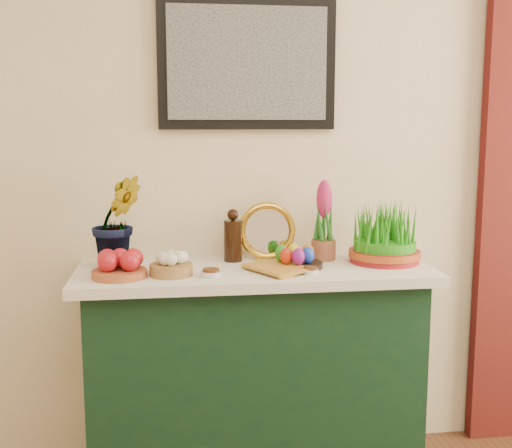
{
  "coord_description": "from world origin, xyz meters",
  "views": [
    {
      "loc": [
        -0.56,
        -0.47,
        1.45
      ],
      "look_at": [
        -0.24,
        1.95,
        1.07
      ],
      "focal_mm": 45.0,
      "sensor_mm": 36.0,
      "label": 1
    }
  ],
  "objects_px": {
    "sideboard": "(254,378)",
    "book": "(259,271)",
    "mirror": "(267,232)",
    "wheatgrass_sabzeh": "(385,237)",
    "hyacinth_green": "(117,206)"
  },
  "relations": [
    {
      "from": "sideboard",
      "to": "book",
      "type": "height_order",
      "value": "book"
    },
    {
      "from": "mirror",
      "to": "book",
      "type": "bearing_deg",
      "value": -104.44
    },
    {
      "from": "mirror",
      "to": "wheatgrass_sabzeh",
      "type": "height_order",
      "value": "mirror"
    },
    {
      "from": "book",
      "to": "sideboard",
      "type": "bearing_deg",
      "value": 60.07
    },
    {
      "from": "mirror",
      "to": "book",
      "type": "height_order",
      "value": "mirror"
    },
    {
      "from": "sideboard",
      "to": "hyacinth_green",
      "type": "xyz_separation_m",
      "value": [
        -0.54,
        0.08,
        0.71
      ]
    },
    {
      "from": "hyacinth_green",
      "to": "book",
      "type": "relative_size",
      "value": 2.11
    },
    {
      "from": "hyacinth_green",
      "to": "wheatgrass_sabzeh",
      "type": "distance_m",
      "value": 1.09
    },
    {
      "from": "wheatgrass_sabzeh",
      "to": "sideboard",
      "type": "bearing_deg",
      "value": -178.2
    },
    {
      "from": "mirror",
      "to": "hyacinth_green",
      "type": "bearing_deg",
      "value": -174.07
    },
    {
      "from": "sideboard",
      "to": "mirror",
      "type": "bearing_deg",
      "value": 62.97
    },
    {
      "from": "hyacinth_green",
      "to": "wheatgrass_sabzeh",
      "type": "xyz_separation_m",
      "value": [
        1.08,
        -0.06,
        -0.14
      ]
    },
    {
      "from": "sideboard",
      "to": "mirror",
      "type": "xyz_separation_m",
      "value": [
        0.07,
        0.14,
        0.58
      ]
    },
    {
      "from": "book",
      "to": "mirror",
      "type": "bearing_deg",
      "value": 45.62
    },
    {
      "from": "hyacinth_green",
      "to": "mirror",
      "type": "relative_size",
      "value": 2.0
    }
  ]
}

